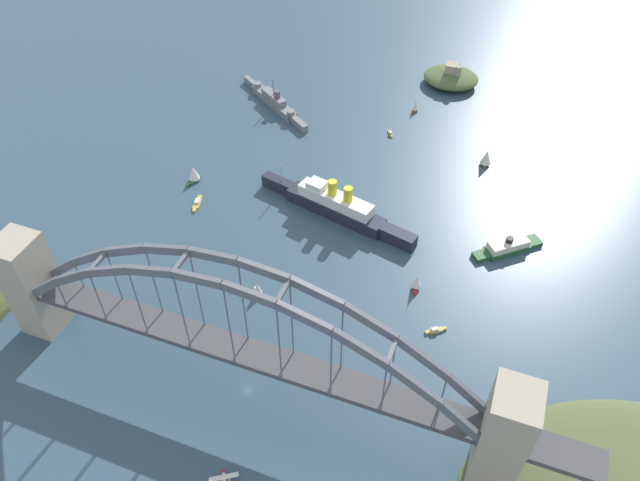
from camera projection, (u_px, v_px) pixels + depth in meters
name	position (u px, v px, depth m)	size (l,w,h in m)	color
ground_plane	(248.00, 389.00, 233.96)	(1400.00, 1400.00, 0.00)	#334C60
harbor_arch_bridge	(242.00, 349.00, 215.71)	(246.72, 16.71, 67.46)	#ADA38E
ocean_liner	(336.00, 206.00, 301.85)	(87.89, 26.85, 20.33)	#1E2333
naval_cruiser	(275.00, 101.00, 376.46)	(60.39, 43.92, 17.84)	slate
harbor_ferry_steamer	(508.00, 246.00, 286.28)	(30.88, 27.81, 8.04)	#23512D
fort_island_mid_harbor	(451.00, 77.00, 394.76)	(35.22, 31.36, 14.70)	#4C6038
seaplane_taxiing_near_bridge	(224.00, 481.00, 205.99)	(9.35, 8.14, 5.13)	#B7B7B2
small_boat_0	(436.00, 330.00, 253.18)	(8.43, 6.53, 2.24)	gold
small_boat_1	(417.00, 282.00, 267.88)	(4.75, 7.51, 9.11)	#B2231E
small_boat_2	(257.00, 289.00, 265.31)	(6.07, 6.24, 8.70)	silver
small_boat_3	(486.00, 157.00, 332.32)	(6.30, 10.54, 10.63)	brown
small_boat_4	(390.00, 133.00, 355.87)	(4.72, 6.78, 2.19)	gold
small_boat_5	(194.00, 174.00, 322.78)	(6.96, 10.82, 9.70)	#2D6B3D
small_boat_6	(197.00, 203.00, 311.23)	(4.90, 12.60, 2.10)	gold
small_boat_7	(416.00, 106.00, 372.05)	(4.67, 6.73, 8.17)	brown
channel_marker_buoy	(233.00, 289.00, 269.24)	(2.20, 2.20, 2.75)	red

